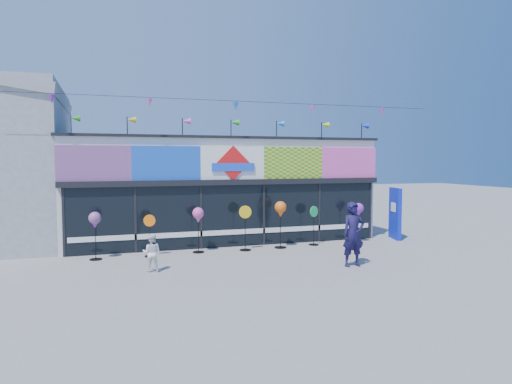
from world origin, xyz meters
name	(u,v)px	position (x,y,z in m)	size (l,w,h in m)	color
ground	(263,267)	(0.00, 0.00, 0.00)	(80.00, 80.00, 0.00)	gray
kite_shop	(217,188)	(0.00, 5.94, 2.05)	(16.00, 5.70, 5.31)	white
blue_sign	(395,213)	(6.72, 3.00, 1.05)	(0.41, 1.05, 2.08)	#0D22C3
spinner_0	(95,221)	(-4.80, 2.61, 1.25)	(0.39, 0.39, 1.56)	black
spinner_1	(150,234)	(-3.09, 2.57, 0.74)	(0.39, 0.36, 1.41)	black
spinner_2	(198,216)	(-1.43, 2.74, 1.26)	(0.40, 0.40, 1.58)	black
spinner_3	(245,227)	(0.22, 2.58, 0.85)	(0.45, 0.41, 1.60)	black
spinner_4	(280,211)	(1.58, 2.63, 1.37)	(0.43, 0.43, 1.72)	black
spinner_5	(314,224)	(2.98, 2.76, 0.78)	(0.40, 0.38, 1.48)	black
spinner_6	(358,211)	(4.82, 2.65, 1.24)	(0.39, 0.39, 1.55)	black
adult_man	(353,234)	(2.63, -0.74, 0.98)	(0.71, 0.47, 1.95)	#161238
child	(152,253)	(-3.22, 0.49, 0.55)	(0.53, 0.31, 1.09)	white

